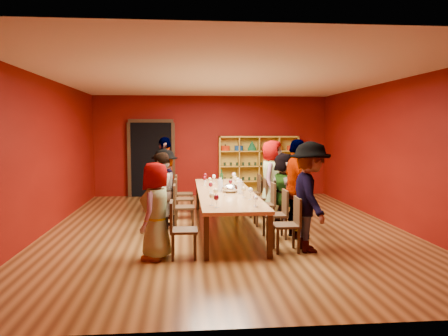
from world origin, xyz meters
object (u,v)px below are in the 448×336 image
Objects in this scene: shelving_unit at (258,163)px; chair_person_right_2 at (268,202)px; person_left_0 at (156,211)px; chair_person_right_0 at (291,221)px; chair_person_right_1 at (279,211)px; spittoon_bowl at (230,188)px; chair_person_left_0 at (179,226)px; person_right_0 at (310,197)px; wine_bottle at (222,178)px; chair_person_left_4 at (181,191)px; person_left_4 at (165,175)px; tasting_table at (225,194)px; person_left_2 at (161,191)px; person_right_4 at (268,176)px; chair_person_left_3 at (181,196)px; person_right_2 at (284,189)px; chair_person_left_2 at (180,204)px; chair_person_right_4 at (255,190)px; person_left_3 at (165,184)px; chair_person_right_3 at (260,195)px; person_right_3 at (272,179)px; person_right_1 at (297,189)px.

shelving_unit is 4.19m from chair_person_right_2.
person_left_0 is 2.19m from chair_person_right_0.
spittoon_bowl is (-0.82, 0.75, 0.33)m from chair_person_right_1.
chair_person_right_2 is at bearing 90.00° from chair_person_right_1.
chair_person_right_0 is (1.82, 0.21, 0.00)m from chair_person_left_0.
wine_bottle is (-1.17, 3.24, -0.03)m from person_right_0.
chair_person_left_4 is 1.00× the size of chair_person_right_1.
chair_person_left_0 is at bearing -105.49° from wine_bottle.
chair_person_right_2 is (2.20, -1.71, -0.41)m from person_left_4.
chair_person_left_0 is 0.49× the size of person_right_0.
person_left_2 is (-1.29, 0.03, 0.07)m from tasting_table.
person_right_0 is at bearing -171.25° from person_right_4.
spittoon_bowl is (1.00, -1.24, 0.33)m from chair_person_left_3.
person_left_2 is 0.85× the size of person_left_4.
person_right_2 reaches higher than tasting_table.
person_left_0 is (-2.65, -6.32, -0.24)m from shelving_unit.
chair_person_left_2 is at bearing -123.82° from wine_bottle.
shelving_unit is 2.70× the size of chair_person_left_0.
chair_person_right_2 is at bearing 5.02° from chair_person_left_2.
chair_person_right_4 is 2.26m from spittoon_bowl.
chair_person_left_2 and chair_person_left_4 have the same top height.
wine_bottle is (0.96, -0.44, 0.37)m from chair_person_left_4.
chair_person_left_3 is 3.41m from chair_person_right_0.
shelving_unit reaches higher than person_left_0.
chair_person_left_0 is at bearing -90.00° from chair_person_left_4.
chair_person_left_0 is at bearing -90.00° from chair_person_left_2.
person_left_3 is 4.67× the size of spittoon_bowl.
chair_person_right_3 is 0.51× the size of person_right_3.
person_left_0 reaches higher than chair_person_left_2.
tasting_table is at bearing 165.14° from person_left_0.
chair_person_left_4 is 0.49× the size of person_left_4.
chair_person_right_2 is at bearing -43.23° from chair_person_left_4.
person_left_2 reaches higher than person_left_0.
spittoon_bowl is at bearing 53.10° from person_right_1.
chair_person_right_0 is 1.00× the size of chair_person_right_2.
chair_person_right_3 is at bearing 0.40° from chair_person_left_3.
person_left_3 reaches higher than person_left_2.
shelving_unit is at bearing 117.17° from person_left_4.
tasting_table is 1.45m from chair_person_right_3.
shelving_unit is at bearing -5.41° from person_right_1.
chair_person_left_2 is at bearing -174.98° from chair_person_right_2.
chair_person_right_0 is 0.49× the size of person_right_1.
person_left_4 is at bearing 124.16° from tasting_table.
chair_person_right_1 is at bearing -56.98° from chair_person_left_4.
chair_person_right_1 is 2.87m from person_right_4.
chair_person_right_2 is 1.74m from chair_person_right_4.
person_left_0 is at bearing -124.86° from chair_person_right_3.
chair_person_right_1 and chair_person_right_4 have the same top height.
chair_person_left_3 is at bearing -90.00° from chair_person_left_4.
person_left_0 is 2.49m from person_right_0.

